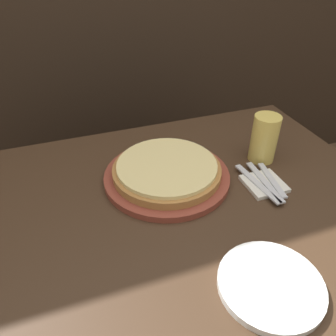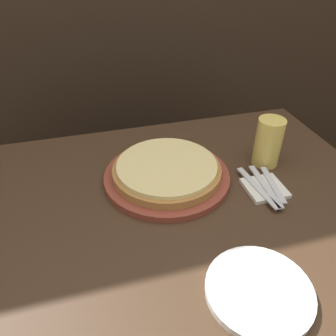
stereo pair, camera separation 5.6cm
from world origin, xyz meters
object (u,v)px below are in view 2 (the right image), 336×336
Objects in this scene: dinner_plate at (259,291)px; fork at (257,187)px; dinner_knife at (265,186)px; pizza_on_board at (168,172)px; beer_glass at (269,140)px; spoon at (273,184)px.

fork is (0.15, 0.30, 0.01)m from dinner_plate.
dinner_plate is at bearing -120.73° from dinner_knife.
pizza_on_board is 0.29m from dinner_knife.
pizza_on_board is 1.91× the size of dinner_knife.
dinner_plate is at bearing -120.06° from beer_glass.
spoon is (-0.04, -0.13, -0.07)m from beer_glass.
pizza_on_board is 0.26m from fork.
dinner_plate is 0.35m from dinner_knife.
dinner_knife is (0.26, -0.12, -0.01)m from pizza_on_board.
dinner_knife is at bearing -118.40° from beer_glass.
dinner_plate is at bearing -79.62° from pizza_on_board.
fork is at bearing -28.30° from pizza_on_board.
pizza_on_board is at bearing 151.70° from fork.
pizza_on_board is at bearing 100.38° from dinner_plate.
pizza_on_board is 0.43m from dinner_plate.
spoon is (0.03, 0.00, 0.00)m from dinner_knife.
spoon is at bearing 55.87° from dinner_plate.
pizza_on_board is 2.24× the size of spoon.
fork is 0.02m from dinner_knife.
dinner_knife is (0.02, 0.00, 0.00)m from fork.
dinner_plate reaches higher than dinner_knife.
pizza_on_board is at bearing -179.83° from beer_glass.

